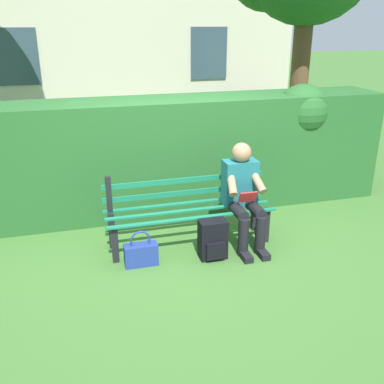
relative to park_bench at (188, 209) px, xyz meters
The scene contains 6 objects.
ground 0.42m from the park_bench, 90.00° to the left, with size 60.00×60.00×0.00m, color #3D6B2D.
park_bench is the anchor object (origin of this frame).
person_seated 0.65m from the park_bench, 164.23° to the left, with size 0.44×0.73×1.17m.
hedge_backdrop 1.16m from the park_bench, 104.18° to the right, with size 5.49×0.88×1.63m.
backpack 0.50m from the park_bench, 110.85° to the left, with size 0.30×0.25×0.44m.
handbag 0.77m from the park_bench, 31.20° to the left, with size 0.35×0.15×0.40m.
Camera 1 is at (1.18, 4.36, 2.42)m, focal length 41.04 mm.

